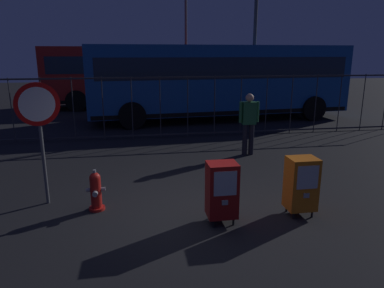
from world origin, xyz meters
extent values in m
plane|color=black|center=(0.00, 0.00, 0.00)|extent=(60.00, 60.00, 0.00)
cylinder|color=red|center=(-1.57, 0.30, 0.03)|extent=(0.28, 0.28, 0.05)
cylinder|color=red|center=(-1.57, 0.30, 0.33)|extent=(0.19, 0.19, 0.55)
sphere|color=red|center=(-1.57, 0.30, 0.60)|extent=(0.19, 0.19, 0.19)
cylinder|color=gray|center=(-1.57, 0.30, 0.72)|extent=(0.06, 0.06, 0.05)
cylinder|color=gray|center=(-1.57, 0.16, 0.35)|extent=(0.09, 0.08, 0.09)
cylinder|color=gray|center=(-1.70, 0.30, 0.38)|extent=(0.07, 0.07, 0.07)
cylinder|color=gray|center=(-1.44, 0.30, 0.38)|extent=(0.07, 0.07, 0.07)
cylinder|color=black|center=(0.33, -0.67, 0.06)|extent=(0.04, 0.04, 0.12)
cylinder|color=black|center=(0.67, -0.67, 0.06)|extent=(0.04, 0.04, 0.12)
cylinder|color=black|center=(0.33, -0.39, 0.06)|extent=(0.04, 0.04, 0.12)
cylinder|color=black|center=(0.67, -0.39, 0.06)|extent=(0.04, 0.04, 0.12)
cube|color=#9E1411|center=(0.50, -0.53, 0.57)|extent=(0.48, 0.40, 0.90)
cube|color=#B2B7BF|center=(0.50, -0.74, 0.75)|extent=(0.36, 0.01, 0.40)
cube|color=gray|center=(0.50, -0.74, 0.43)|extent=(0.10, 0.02, 0.08)
cylinder|color=black|center=(1.73, -0.62, 0.06)|extent=(0.04, 0.04, 0.12)
cylinder|color=black|center=(2.06, -0.62, 0.06)|extent=(0.04, 0.04, 0.12)
cylinder|color=black|center=(1.73, -0.34, 0.06)|extent=(0.04, 0.04, 0.12)
cylinder|color=black|center=(2.06, -0.34, 0.06)|extent=(0.04, 0.04, 0.12)
cube|color=orange|center=(1.90, -0.48, 0.57)|extent=(0.48, 0.40, 0.90)
cube|color=#B2B7BF|center=(1.90, -0.68, 0.75)|extent=(0.36, 0.01, 0.40)
cube|color=gray|center=(1.90, -0.69, 0.43)|extent=(0.10, 0.02, 0.08)
cylinder|color=#4C4F54|center=(-2.49, 0.74, 1.10)|extent=(0.06, 0.06, 2.20)
cylinder|color=red|center=(-2.49, 0.72, 1.85)|extent=(0.71, 0.31, 0.76)
cylinder|color=white|center=(-2.49, 0.71, 1.85)|extent=(0.56, 0.23, 0.60)
cylinder|color=black|center=(2.10, 3.25, 0.42)|extent=(0.14, 0.14, 0.85)
cylinder|color=black|center=(2.28, 3.25, 0.42)|extent=(0.14, 0.14, 0.85)
cube|color=#1E5933|center=(2.19, 3.25, 1.15)|extent=(0.36, 0.20, 0.60)
sphere|color=tan|center=(2.19, 3.25, 1.56)|extent=(0.22, 0.22, 0.22)
cylinder|color=#1E5933|center=(1.96, 3.25, 1.18)|extent=(0.09, 0.09, 0.55)
cylinder|color=#1E5933|center=(2.42, 3.25, 1.18)|extent=(0.09, 0.09, 0.55)
cube|color=#2D2D33|center=(0.00, 5.65, 1.95)|extent=(18.00, 0.04, 0.05)
cube|color=#2D2D33|center=(0.00, 5.65, 0.10)|extent=(18.00, 0.04, 0.05)
cylinder|color=#2D2D33|center=(-4.50, 5.65, 1.00)|extent=(0.03, 0.03, 2.00)
cylinder|color=#2D2D33|center=(-3.60, 5.65, 1.00)|extent=(0.03, 0.03, 2.00)
cylinder|color=#2D2D33|center=(-2.70, 5.65, 1.00)|extent=(0.03, 0.03, 2.00)
cylinder|color=#2D2D33|center=(-1.80, 5.65, 1.00)|extent=(0.03, 0.03, 2.00)
cylinder|color=#2D2D33|center=(-0.90, 5.65, 1.00)|extent=(0.03, 0.03, 2.00)
cylinder|color=#2D2D33|center=(0.00, 5.65, 1.00)|extent=(0.03, 0.03, 2.00)
cylinder|color=#2D2D33|center=(0.90, 5.65, 1.00)|extent=(0.03, 0.03, 2.00)
cylinder|color=#2D2D33|center=(1.80, 5.65, 1.00)|extent=(0.03, 0.03, 2.00)
cylinder|color=#2D2D33|center=(2.70, 5.65, 1.00)|extent=(0.03, 0.03, 2.00)
cylinder|color=#2D2D33|center=(3.60, 5.65, 1.00)|extent=(0.03, 0.03, 2.00)
cylinder|color=#2D2D33|center=(4.50, 5.65, 1.00)|extent=(0.03, 0.03, 2.00)
cylinder|color=#2D2D33|center=(5.40, 5.65, 1.00)|extent=(0.03, 0.03, 2.00)
cylinder|color=#2D2D33|center=(6.30, 5.65, 1.00)|extent=(0.03, 0.03, 2.00)
cylinder|color=#2D2D33|center=(7.20, 5.65, 1.00)|extent=(0.03, 0.03, 2.00)
cube|color=#19519E|center=(2.67, 8.65, 1.67)|extent=(10.65, 3.21, 2.65)
cube|color=#1E2838|center=(2.67, 8.65, 2.15)|extent=(10.02, 3.18, 0.80)
cube|color=black|center=(2.67, 8.65, 0.45)|extent=(10.44, 3.20, 0.16)
cylinder|color=black|center=(6.42, 7.66, 0.50)|extent=(1.02, 0.35, 1.00)
cylinder|color=black|center=(6.25, 10.15, 0.50)|extent=(1.02, 0.35, 1.00)
cylinder|color=black|center=(-0.91, 7.16, 0.50)|extent=(1.02, 0.35, 1.00)
cylinder|color=black|center=(-1.08, 9.65, 0.50)|extent=(1.02, 0.35, 1.00)
cube|color=red|center=(0.10, 13.11, 1.67)|extent=(10.61, 3.00, 2.65)
cube|color=#1E2838|center=(0.10, 13.11, 2.15)|extent=(9.98, 2.99, 0.80)
cube|color=black|center=(0.10, 13.11, 0.45)|extent=(10.40, 3.00, 0.16)
cylinder|color=black|center=(3.83, 12.04, 0.50)|extent=(1.01, 0.33, 1.00)
cylinder|color=black|center=(3.71, 14.53, 0.50)|extent=(1.01, 0.33, 1.00)
cylinder|color=black|center=(-3.51, 11.68, 0.50)|extent=(1.01, 0.33, 1.00)
cylinder|color=black|center=(-3.63, 14.18, 0.50)|extent=(1.01, 0.33, 1.00)
cylinder|color=#4C4F54|center=(3.94, 8.10, 3.25)|extent=(0.14, 0.14, 6.51)
cylinder|color=#4C4F54|center=(2.19, 14.63, 4.14)|extent=(0.14, 0.14, 8.29)
camera|label=1|loc=(-0.86, -5.73, 2.72)|focal=33.16mm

